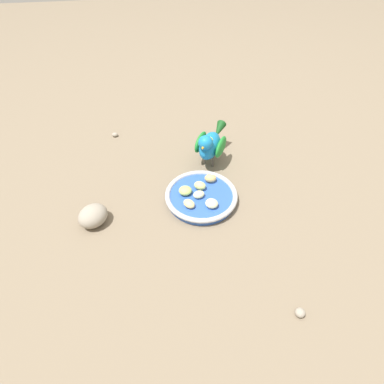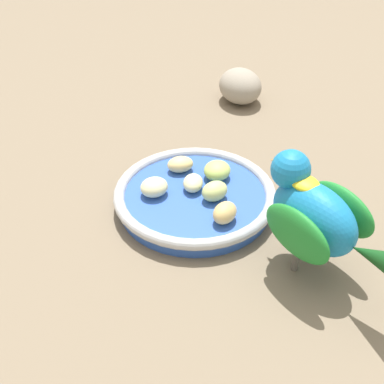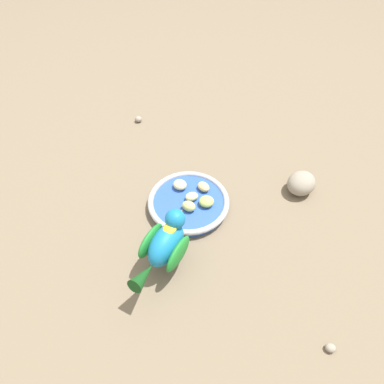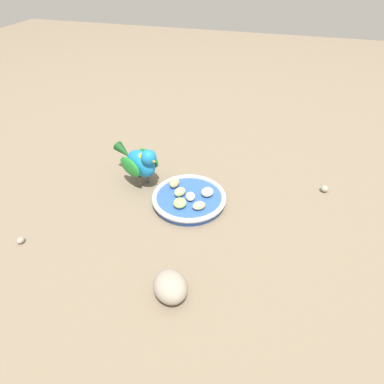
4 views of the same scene
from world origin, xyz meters
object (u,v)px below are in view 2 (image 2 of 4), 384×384
Objects in this scene: parrot at (317,216)px; apple_piece_1 at (180,164)px; apple_piece_2 at (154,187)px; apple_piece_3 at (217,170)px; feeding_bowl at (197,195)px; apple_piece_4 at (193,183)px; apple_piece_5 at (214,192)px; apple_piece_0 at (225,213)px; rock_large at (240,86)px.

apple_piece_1 is at bearing 5.24° from parrot.
apple_piece_2 is 0.08m from apple_piece_3.
apple_piece_4 reaches higher than feeding_bowl.
apple_piece_1 is at bearing -97.56° from apple_piece_2.
apple_piece_5 is 0.20× the size of parrot.
apple_piece_1 is at bearing -41.95° from feeding_bowl.
apple_piece_0 and apple_piece_5 have the same top height.
apple_piece_0 is 0.99× the size of apple_piece_1.
apple_piece_5 reaches higher than apple_piece_3.
apple_piece_2 is at bearing 89.88° from rock_large.
apple_piece_3 is at bearing -117.44° from apple_piece_4.
apple_piece_0 is at bearing 117.35° from apple_piece_3.
apple_piece_0 is at bearing 140.86° from apple_piece_1.
apple_piece_5 is (-0.01, 0.04, 0.00)m from apple_piece_3.
apple_piece_3 is 0.25m from rock_large.
apple_piece_2 and apple_piece_3 have the same top height.
rock_large reaches higher than apple_piece_3.
apple_piece_4 is (0.02, 0.03, -0.00)m from apple_piece_3.
rock_large is (0.07, -0.28, -0.00)m from apple_piece_5.
apple_piece_3 is at bearing -62.65° from apple_piece_0.
apple_piece_4 is at bearing 62.56° from apple_piece_3.
apple_piece_1 is 1.01× the size of apple_piece_5.
feeding_bowl is 0.04m from apple_piece_3.
parrot reaches higher than apple_piece_1.
apple_piece_5 reaches higher than apple_piece_2.
apple_piece_3 is at bearing -175.00° from apple_piece_1.
parrot is (-0.14, 0.09, 0.04)m from apple_piece_3.
apple_piece_0 is at bearing 128.34° from apple_piece_5.
apple_piece_0 is 0.97× the size of apple_piece_2.
apple_piece_4 is 0.28m from rock_large.
rock_large is at bearing -73.34° from apple_piece_0.
parrot is at bearing 147.30° from apple_piece_3.
apple_piece_3 is (-0.01, -0.04, 0.02)m from feeding_bowl.
apple_piece_2 is (0.04, 0.03, 0.02)m from feeding_bowl.
apple_piece_3 is 0.05m from apple_piece_5.
parrot reaches higher than rock_large.
apple_piece_3 is 0.21× the size of parrot.
parrot is 2.17× the size of rock_large.
apple_piece_2 reaches higher than feeding_bowl.
parrot is at bearing 171.28° from apple_piece_0.
rock_large reaches higher than feeding_bowl.
apple_piece_0 reaches higher than apple_piece_2.
feeding_bowl is 5.94× the size of apple_piece_5.
apple_piece_1 is 0.94× the size of apple_piece_3.
rock_large is at bearing -81.05° from feeding_bowl.
apple_piece_5 is at bearing 164.03° from apple_piece_4.
apple_piece_0 reaches higher than feeding_bowl.
apple_piece_0 is 0.43× the size of rock_large.
apple_piece_2 is at bearing 47.98° from apple_piece_3.
apple_piece_3 is (-0.05, -0.00, 0.00)m from apple_piece_1.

